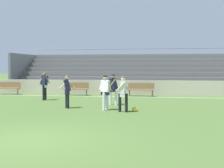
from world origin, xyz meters
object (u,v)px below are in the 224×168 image
Objects in this scene: player_dark_overlapping at (67,89)px; player_dark_deep_cover at (113,87)px; bench_near_bin at (76,88)px; player_white_trailing_run at (105,89)px; bench_near_wall_gap at (141,88)px; player_white_dropping_back at (123,91)px; bench_centre_sideline at (8,87)px; soccer_ball at (135,109)px; player_dark_challenging at (44,83)px; bleacher_stand at (145,71)px.

player_dark_deep_cover reaches higher than player_dark_overlapping.
player_dark_overlapping reaches higher than bench_near_bin.
player_dark_overlapping is at bearing 168.83° from player_white_trailing_run.
player_white_dropping_back is at bearing -92.70° from bench_near_wall_gap.
bench_near_bin and bench_centre_sideline have the same top height.
bench_near_bin is at bearing 0.00° from bench_centre_sideline.
bench_near_bin is 5.15m from bench_centre_sideline.
player_white_dropping_back is 7.32× the size of soccer_ball.
player_dark_challenging is at bearing -39.87° from bench_centre_sideline.
player_dark_deep_cover reaches higher than player_white_dropping_back.
bench_centre_sideline is 10.04m from player_dark_deep_cover.
bench_near_wall_gap is 1.00× the size of bench_near_bin.
player_dark_overlapping is (-3.20, -6.74, 0.41)m from bench_near_wall_gap.
bench_centre_sideline is 1.11× the size of player_dark_overlapping.
player_dark_challenging is at bearing 139.94° from player_white_trailing_run.
bench_centre_sideline is 1.11× the size of player_dark_deep_cover.
player_dark_deep_cover is 4.80m from player_dark_challenging.
player_dark_challenging is 7.07m from soccer_ball.
soccer_ball is at bearing -11.63° from player_dark_overlapping.
player_dark_overlapping is (-3.27, -11.52, -0.70)m from bleacher_stand.
bench_centre_sideline is at bearing 140.13° from player_dark_challenging.
bench_near_wall_gap is 5.34m from player_dark_deep_cover.
player_dark_deep_cover reaches higher than bench_near_wall_gap.
bench_centre_sideline is at bearing -154.02° from bleacher_stand.
player_dark_overlapping is 1.00× the size of player_dark_deep_cover.
bench_centre_sideline is 12.37m from soccer_ball.
bench_near_wall_gap is at bearing 87.30° from player_white_dropping_back.
bleacher_stand is 12.08× the size of bench_near_wall_gap.
player_white_dropping_back is (9.39, -7.61, 0.41)m from bench_centre_sideline.
player_white_dropping_back is at bearing -159.53° from soccer_ball.
bench_near_wall_gap is 7.44m from soccer_ball.
bench_near_bin is 1.06× the size of player_dark_challenging.
player_dark_deep_cover reaches higher than bench_near_bin.
player_dark_deep_cover is at bearing -102.62° from bench_near_wall_gap.
player_white_trailing_run is at bearing -11.17° from player_dark_overlapping.
player_dark_overlapping is (1.40, -6.74, 0.41)m from bench_near_bin.
bleacher_stand is at bearing 89.19° from bench_near_wall_gap.
player_white_dropping_back is (-0.36, -7.61, 0.41)m from bench_near_wall_gap.
bench_near_wall_gap reaches higher than soccer_ball.
player_dark_deep_cover reaches higher than soccer_ball.
soccer_ball is at bearing -36.90° from bench_centre_sideline.
bench_near_bin is 1.11× the size of player_white_trailing_run.
player_dark_challenging reaches higher than bench_centre_sideline.
player_white_trailing_run is at bearing -64.83° from bench_near_bin.
bleacher_stand is 13.38× the size of player_white_trailing_run.
player_dark_challenging reaches higher than player_dark_deep_cover.
bench_near_wall_gap is at bearing 80.02° from player_white_trailing_run.
player_white_trailing_run reaches higher than bench_near_bin.
soccer_ball is at bearing -12.26° from player_white_trailing_run.
bench_near_bin is at bearing 73.30° from player_dark_challenging.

